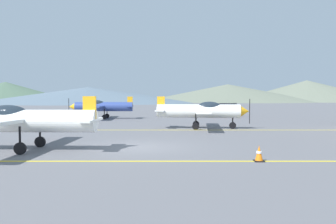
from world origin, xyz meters
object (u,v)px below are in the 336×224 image
Objects in this scene: airplane_far at (102,106)px; traffic_cone_front at (259,154)px; airplane_mid at (202,111)px; car_sedan at (228,109)px; airplane_near at (20,120)px.

traffic_cone_front is (10.54, -23.70, -1.06)m from airplane_far.
airplane_mid reaches higher than car_sedan.
airplane_far is at bearing 91.88° from airplane_near.
car_sedan is (13.86, 25.91, -0.51)m from airplane_near.
airplane_far is 25.96m from traffic_cone_front.
airplane_near and airplane_mid have the same top height.
airplane_far is (-0.70, 21.26, 0.00)m from airplane_near.
airplane_mid is 16.51m from car_sedan.
airplane_far is (-9.73, 11.13, 0.00)m from airplane_mid.
airplane_far is at bearing 113.98° from traffic_cone_front.
airplane_near reaches higher than car_sedan.
traffic_cone_front is at bearing -86.30° from airplane_mid.
traffic_cone_front is at bearing -98.05° from car_sedan.
airplane_near is 1.72× the size of car_sedan.
car_sedan is at bearing 81.95° from traffic_cone_front.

